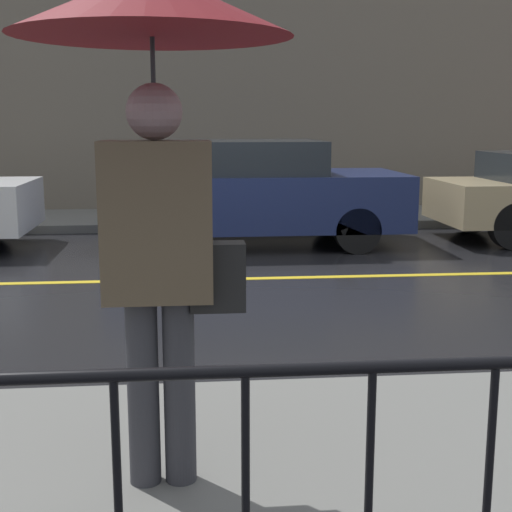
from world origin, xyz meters
TOP-DOWN VIEW (x-y plane):
  - ground_plane at (0.00, 0.00)m, footprint 80.00×80.00m
  - sidewalk_near at (0.00, -4.89)m, footprint 28.00×2.71m
  - sidewalk_far at (0.00, 4.61)m, footprint 28.00×2.17m
  - lane_marking at (0.00, 0.00)m, footprint 25.20×0.12m
  - building_storefront at (0.00, 5.85)m, footprint 28.00×0.30m
  - railing_foreground at (0.00, -5.99)m, footprint 12.00×0.04m
  - pedestrian at (-0.61, -4.75)m, footprint 1.15×1.15m
  - car_navy at (0.43, 2.28)m, footprint 4.18×1.89m

SIDE VIEW (x-z plane):
  - ground_plane at x=0.00m, z-range 0.00..0.00m
  - lane_marking at x=0.00m, z-range 0.00..0.01m
  - sidewalk_near at x=0.00m, z-range 0.00..0.13m
  - sidewalk_far at x=0.00m, z-range 0.00..0.13m
  - railing_foreground at x=0.00m, z-range 0.25..1.23m
  - car_navy at x=0.43m, z-range 0.02..1.50m
  - pedestrian at x=-0.61m, z-range 0.80..3.00m
  - building_storefront at x=0.00m, z-range 0.00..4.81m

